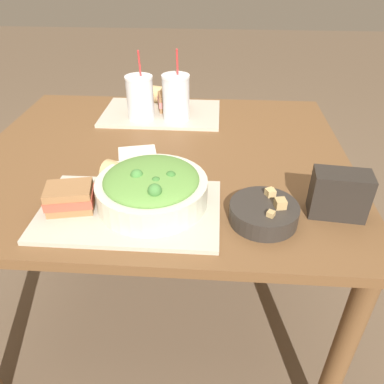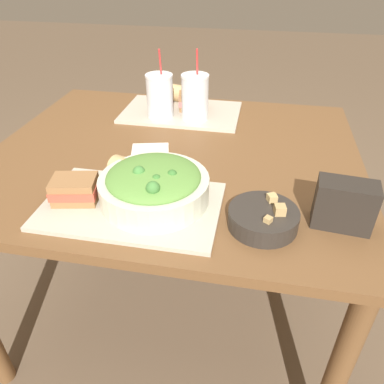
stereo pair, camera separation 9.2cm
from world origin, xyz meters
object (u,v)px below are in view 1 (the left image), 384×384
napkin_folded (137,152)px  baguette_near (123,175)px  soup_bowl (264,212)px  sandwich_far (172,101)px  drink_cup_dark (140,99)px  sandwich_near (70,198)px  drink_cup_red (176,99)px  salad_bowl (152,187)px  chip_bag (339,194)px  baguette_far (157,94)px

napkin_folded → baguette_near: bearing=-88.6°
soup_bowl → sandwich_far: sandwich_far is taller
baguette_near → drink_cup_dark: size_ratio=0.48×
sandwich_near → drink_cup_red: drink_cup_red is taller
sandwich_near → sandwich_far: (0.18, 0.68, 0.00)m
salad_bowl → sandwich_near: size_ratio=2.16×
baguette_near → napkin_folded: size_ratio=0.87×
salad_bowl → sandwich_near: (-0.20, -0.04, -0.02)m
drink_cup_dark → napkin_folded: bearing=-83.1°
sandwich_near → baguette_near: bearing=34.2°
sandwich_near → chip_bag: size_ratio=0.92×
drink_cup_red → chip_bag: size_ratio=1.80×
chip_bag → baguette_near: bearing=178.3°
baguette_far → napkin_folded: size_ratio=0.71×
salad_bowl → sandwich_far: bearing=92.1°
sandwich_far → drink_cup_dark: size_ratio=0.49×
chip_bag → drink_cup_red: bearing=136.1°
soup_bowl → drink_cup_red: size_ratio=0.66×
sandwich_far → salad_bowl: bearing=-99.8°
drink_cup_dark → sandwich_far: bearing=42.4°
sandwich_far → chip_bag: size_ratio=0.85×
drink_cup_dark → chip_bag: size_ratio=1.75×
chip_bag → napkin_folded: chip_bag is taller
drink_cup_dark → chip_bag: drink_cup_dark is taller
soup_bowl → drink_cup_red: bearing=115.3°
napkin_folded → soup_bowl: bearing=-41.1°
baguette_far → sandwich_far: bearing=-119.5°
soup_bowl → sandwich_far: (-0.31, 0.69, 0.02)m
soup_bowl → napkin_folded: soup_bowl is taller
salad_bowl → napkin_folded: 0.31m
drink_cup_red → chip_bag: 0.72m
napkin_folded → sandwich_near: bearing=-107.6°
salad_bowl → chip_bag: (0.47, -0.00, 0.00)m
baguette_far → drink_cup_red: size_ratio=0.38×
drink_cup_red → baguette_far: bearing=120.7°
baguette_far → drink_cup_dark: (-0.03, -0.17, 0.04)m
napkin_folded → salad_bowl: bearing=-71.4°
baguette_near → chip_bag: (0.56, -0.08, 0.01)m
salad_bowl → soup_bowl: 0.29m
baguette_near → drink_cup_dark: (-0.04, 0.47, 0.04)m
sandwich_far → napkin_folded: (-0.07, -0.35, -0.04)m
sandwich_far → drink_cup_red: drink_cup_red is taller
sandwich_far → drink_cup_red: bearing=-85.1°
sandwich_near → drink_cup_red: bearing=58.9°
drink_cup_dark → napkin_folded: drink_cup_dark is taller
sandwich_far → baguette_near: bearing=-108.8°
salad_bowl → chip_bag: bearing=-0.1°
sandwich_near → sandwich_far: 0.71m
baguette_far → chip_bag: (0.56, -0.72, 0.01)m
soup_bowl → baguette_far: 0.85m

